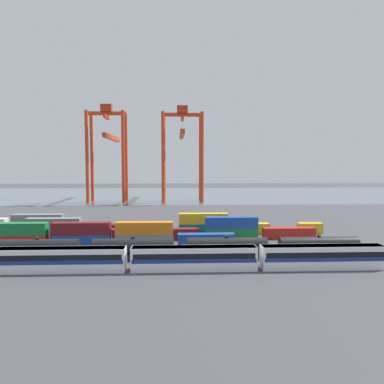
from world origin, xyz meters
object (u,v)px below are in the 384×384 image
object	(u,v)px
gantry_crane_west	(108,144)
freight_tank_row	(133,249)
passenger_train	(194,257)
shipping_container_17	(38,230)
shipping_container_7	(206,240)
gantry_crane_central	(182,143)
shipping_container_3	(82,241)
shipping_container_21	(203,229)
shipping_container_5	(144,240)
shipping_container_20	(149,229)

from	to	relation	value
gantry_crane_west	freight_tank_row	bearing A→B (deg)	-77.83
passenger_train	shipping_container_17	size ratio (longest dim) A/B	5.25
passenger_train	shipping_container_7	bearing A→B (deg)	79.19
gantry_crane_west	gantry_crane_central	world-z (taller)	gantry_crane_west
shipping_container_3	shipping_container_21	distance (m)	29.77
shipping_container_5	shipping_container_7	world-z (taller)	same
shipping_container_5	shipping_container_20	size ratio (longest dim) A/B	2.00
gantry_crane_west	gantry_crane_central	xyz separation A→B (m)	(34.07, 0.08, 0.39)
passenger_train	shipping_container_7	xyz separation A→B (m)	(3.48, 18.23, -0.84)
passenger_train	shipping_container_3	xyz separation A→B (m)	(-22.82, 18.23, -0.84)
shipping_container_17	gantry_crane_central	world-z (taller)	gantry_crane_central
shipping_container_3	shipping_container_20	size ratio (longest dim) A/B	2.00
shipping_container_5	gantry_crane_central	xyz separation A→B (m)	(9.77, 96.68, 25.59)
shipping_container_20	shipping_container_17	bearing A→B (deg)	180.00
shipping_container_3	gantry_crane_central	xyz separation A→B (m)	(22.93, 96.68, 25.59)
shipping_container_3	shipping_container_5	world-z (taller)	same
shipping_container_17	shipping_container_20	size ratio (longest dim) A/B	2.00
passenger_train	shipping_container_7	size ratio (longest dim) A/B	5.25
passenger_train	shipping_container_20	xyz separation A→B (m)	(-9.65, 31.49, -0.84)
shipping_container_20	gantry_crane_central	size ratio (longest dim) A/B	0.14
shipping_container_5	shipping_container_17	size ratio (longest dim) A/B	1.00
shipping_container_5	shipping_container_7	xyz separation A→B (m)	(13.15, 0.00, 0.00)
shipping_container_5	shipping_container_17	distance (m)	30.01
freight_tank_row	shipping_container_21	distance (m)	28.38
shipping_container_7	shipping_container_3	bearing A→B (deg)	180.00
shipping_container_21	freight_tank_row	bearing A→B (deg)	-120.92
shipping_container_3	shipping_container_7	bearing A→B (deg)	0.00
shipping_container_3	gantry_crane_central	distance (m)	102.60
shipping_container_3	gantry_crane_west	world-z (taller)	gantry_crane_west
shipping_container_7	shipping_container_5	bearing A→B (deg)	180.00
shipping_container_20	shipping_container_21	distance (m)	13.48
shipping_container_7	gantry_crane_west	distance (m)	106.63
passenger_train	shipping_container_3	bearing A→B (deg)	141.38
shipping_container_3	shipping_container_5	size ratio (longest dim) A/B	1.00
shipping_container_20	gantry_crane_central	bearing A→B (deg)	83.33
shipping_container_5	gantry_crane_central	bearing A→B (deg)	84.23
shipping_container_20	gantry_crane_central	world-z (taller)	gantry_crane_central
shipping_container_7	gantry_crane_central	distance (m)	100.06
shipping_container_7	shipping_container_20	xyz separation A→B (m)	(-13.13, 13.26, 0.00)
gantry_crane_central	shipping_container_20	bearing A→B (deg)	-96.67
shipping_container_20	shipping_container_21	world-z (taller)	same
shipping_container_17	shipping_container_21	distance (m)	40.43
gantry_crane_west	gantry_crane_central	size ratio (longest dim) A/B	1.01
shipping_container_20	gantry_crane_west	size ratio (longest dim) A/B	0.14
shipping_container_3	shipping_container_7	world-z (taller)	same
passenger_train	shipping_container_21	bearing A→B (deg)	83.07
freight_tank_row	shipping_container_20	xyz separation A→B (m)	(1.10, 24.34, -0.70)
gantry_crane_central	shipping_container_21	bearing A→B (deg)	-87.44
shipping_container_3	shipping_container_21	world-z (taller)	same
shipping_container_17	gantry_crane_central	size ratio (longest dim) A/B	0.28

